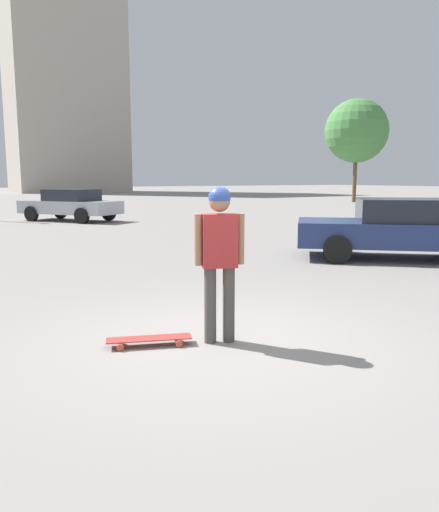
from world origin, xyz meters
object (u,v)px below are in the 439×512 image
at_px(person, 220,249).
at_px(car_parked_near, 400,228).
at_px(car_parked_far, 71,204).
at_px(skateboard, 149,339).

bearing_deg(person, car_parked_near, 45.19).
relative_size(car_parked_near, car_parked_far, 0.98).
bearing_deg(person, car_parked_far, 101.66).
height_order(skateboard, car_parked_near, car_parked_near).
bearing_deg(car_parked_far, car_parked_near, 160.56).
distance_m(person, car_parked_far, 17.83).
xyz_separation_m(skateboard, car_parked_far, (-17.27, 3.78, 0.66)).
relative_size(skateboard, car_parked_near, 0.20).
height_order(skateboard, car_parked_far, car_parked_far).
bearing_deg(car_parked_near, person, 65.03).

